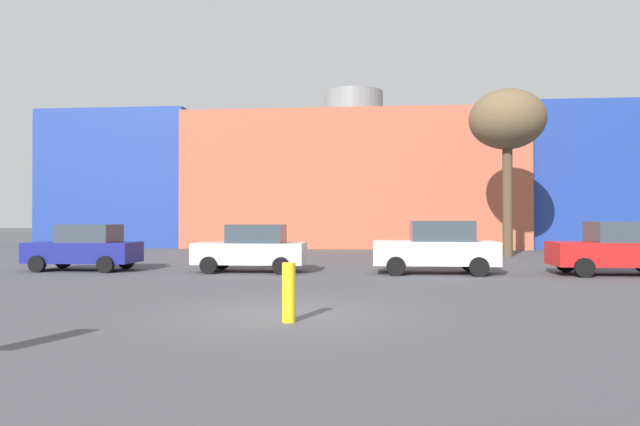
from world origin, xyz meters
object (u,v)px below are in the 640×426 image
at_px(bare_tree_0, 507,122).
at_px(bollard_yellow_0, 289,292).
at_px(parked_car_1, 252,248).
at_px(parked_car_3, 618,248).
at_px(parked_car_2, 436,247).
at_px(parked_car_0, 85,248).

bearing_deg(bare_tree_0, bollard_yellow_0, -113.14).
xyz_separation_m(parked_car_1, parked_car_3, (12.11, -0.00, 0.05)).
bearing_deg(parked_car_2, bare_tree_0, -115.45).
relative_size(parked_car_0, parked_car_1, 1.00).
height_order(bare_tree_0, bollard_yellow_0, bare_tree_0).
height_order(parked_car_2, bollard_yellow_0, parked_car_2).
xyz_separation_m(parked_car_0, parked_car_3, (18.13, -0.00, 0.05)).
height_order(parked_car_0, bare_tree_0, bare_tree_0).
height_order(parked_car_3, bare_tree_0, bare_tree_0).
height_order(parked_car_0, parked_car_3, parked_car_3).
xyz_separation_m(parked_car_0, parked_car_2, (12.30, -0.00, 0.06)).
bearing_deg(parked_car_1, parked_car_3, 180.00).
xyz_separation_m(parked_car_2, bare_tree_0, (4.45, 9.35, 5.73)).
height_order(parked_car_1, bare_tree_0, bare_tree_0).
bearing_deg(parked_car_1, bollard_yellow_0, 105.90).
height_order(parked_car_3, bollard_yellow_0, parked_car_3).
bearing_deg(parked_car_0, parked_car_1, 180.00).
distance_m(parked_car_1, bollard_yellow_0, 9.84).
bearing_deg(bare_tree_0, parked_car_2, -115.45).
xyz_separation_m(parked_car_1, bollard_yellow_0, (2.70, -9.46, -0.29)).
relative_size(parked_car_2, parked_car_3, 1.01).
xyz_separation_m(parked_car_3, bare_tree_0, (-1.38, 9.35, 5.74)).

